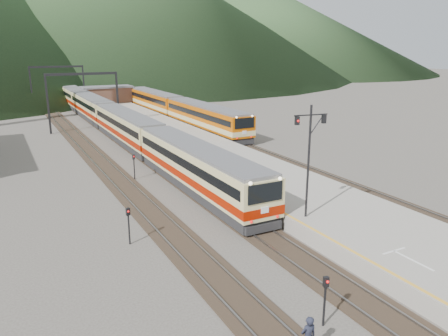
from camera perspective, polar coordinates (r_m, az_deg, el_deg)
track_main at (r=50.32m, az=-11.14°, el=2.34°), size 2.60×200.00×0.23m
track_far at (r=49.19m, az=-16.72°, el=1.67°), size 2.60×200.00×0.23m
track_second at (r=54.60m, az=0.49°, el=3.66°), size 2.60×200.00×0.23m
platform at (r=50.24m, az=-4.38°, el=3.08°), size 8.00×100.00×1.00m
gantry_near at (r=63.29m, az=-17.94°, el=9.62°), size 9.55×0.25×8.00m
gantry_far at (r=87.95m, az=-20.92°, el=10.81°), size 9.55×0.25×8.00m
station_shed at (r=87.69m, az=-15.03°, el=9.30°), size 9.40×4.40×3.10m
hill_c at (r=250.26m, az=2.07°, el=18.65°), size 160.00×160.00×50.00m
main_train at (r=73.37m, az=-16.84°, el=7.62°), size 2.95×101.20×3.60m
second_train at (r=69.51m, az=-6.21°, el=7.85°), size 3.10×42.16×3.78m
signal_mast at (r=26.84m, az=11.05°, el=2.30°), size 2.18×0.49×7.02m
short_signal_a at (r=19.14m, az=13.07°, el=-15.80°), size 0.25×0.21×2.27m
short_signal_b at (r=39.00m, az=-11.68°, el=0.61°), size 0.25×0.21×2.27m
short_signal_c at (r=26.30m, az=-12.37°, el=-6.79°), size 0.25×0.21×2.27m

